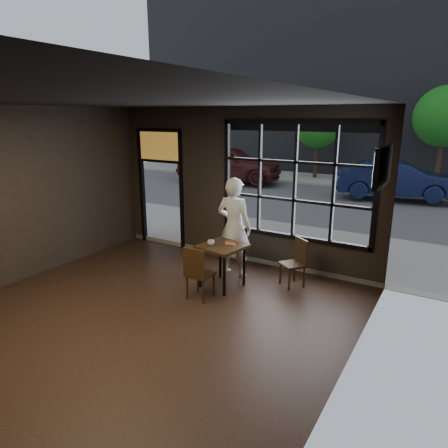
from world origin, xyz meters
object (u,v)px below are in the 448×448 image
Objects in this scene: cafe_table at (222,266)px; man at (234,227)px; chair_near at (200,272)px; navy_car at (396,179)px.

cafe_table is 0.41× the size of man.
cafe_table is at bearing -96.36° from chair_near.
man reaches higher than chair_near.
man is (-0.09, 0.59, 0.56)m from cafe_table.
chair_near is at bearing 88.61° from man.
navy_car reaches higher than cafe_table.
cafe_table is at bearing 96.12° from man.
man reaches higher than navy_car.
man is 0.47× the size of navy_car.
cafe_table is at bearing 160.32° from navy_car.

